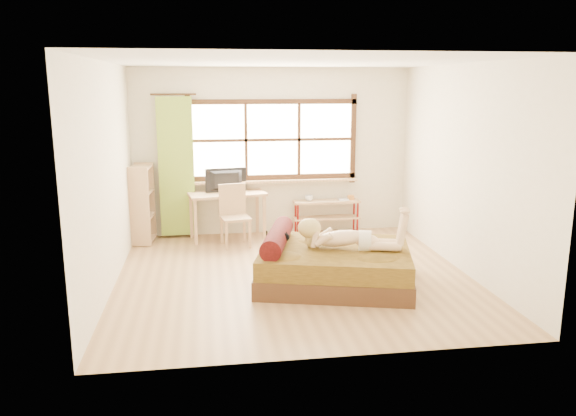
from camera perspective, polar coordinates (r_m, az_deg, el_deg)
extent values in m
plane|color=#9E754C|center=(7.33, 0.58, -6.90)|extent=(4.50, 4.50, 0.00)
plane|color=white|center=(6.93, 0.63, 14.68)|extent=(4.50, 4.50, 0.00)
plane|color=silver|center=(9.21, -1.58, 5.71)|extent=(4.50, 0.00, 4.50)
plane|color=silver|center=(4.83, 4.75, -0.51)|extent=(4.50, 0.00, 4.50)
plane|color=silver|center=(7.02, -17.88, 2.99)|extent=(0.00, 4.50, 4.50)
plane|color=silver|center=(7.68, 17.47, 3.79)|extent=(0.00, 4.50, 4.50)
cube|color=#FFEDBF|center=(9.19, -1.58, 6.95)|extent=(2.60, 0.01, 1.30)
cube|color=tan|center=(9.20, -1.50, 2.75)|extent=(2.80, 0.16, 0.04)
cube|color=olive|center=(9.07, -11.28, 4.10)|extent=(0.55, 0.10, 2.20)
cube|color=#372610|center=(7.05, 4.76, -6.75)|extent=(2.16, 1.90, 0.23)
cube|color=#3D2D0E|center=(6.98, 4.79, -4.97)|extent=(2.11, 1.86, 0.23)
cylinder|color=black|center=(6.98, -1.08, -3.02)|extent=(0.57, 1.27, 0.26)
cube|color=tan|center=(8.95, -6.20, 1.42)|extent=(1.27, 0.75, 0.04)
cube|color=tan|center=(8.73, -9.37, -1.44)|extent=(0.06, 0.06, 0.72)
cube|color=tan|center=(8.95, -2.41, -0.94)|extent=(0.06, 0.06, 0.72)
cube|color=tan|center=(9.15, -9.80, -0.81)|extent=(0.06, 0.06, 0.72)
cube|color=tan|center=(9.36, -3.15, -0.34)|extent=(0.06, 0.06, 0.72)
imported|color=black|center=(8.97, -6.25, 2.80)|extent=(0.67, 0.20, 0.38)
cube|color=tan|center=(8.58, -5.37, -1.02)|extent=(0.48, 0.48, 0.04)
cube|color=tan|center=(8.71, -5.68, 0.92)|extent=(0.42, 0.11, 0.48)
cube|color=tan|center=(8.43, -6.26, -2.90)|extent=(0.05, 0.05, 0.42)
cube|color=tan|center=(8.51, -3.89, -2.71)|extent=(0.05, 0.05, 0.42)
cube|color=tan|center=(8.77, -6.75, -2.30)|extent=(0.05, 0.05, 0.42)
cube|color=tan|center=(8.85, -4.47, -2.13)|extent=(0.05, 0.05, 0.42)
cube|color=tan|center=(9.31, 3.95, 0.66)|extent=(1.11, 0.29, 0.04)
cube|color=tan|center=(9.37, 3.92, -0.98)|extent=(1.11, 0.29, 0.03)
cylinder|color=maroon|center=(9.16, 1.01, -1.15)|extent=(0.03, 0.03, 0.55)
cylinder|color=maroon|center=(9.39, 7.08, -0.91)|extent=(0.03, 0.03, 0.55)
cylinder|color=maroon|center=(9.37, 0.77, -0.84)|extent=(0.03, 0.03, 0.55)
cylinder|color=maroon|center=(9.60, 6.71, -0.61)|extent=(0.03, 0.03, 0.55)
cube|color=orange|center=(9.40, 6.41, 1.07)|extent=(0.09, 0.09, 0.07)
imported|color=gray|center=(9.24, 2.14, 1.02)|extent=(0.13, 0.13, 0.10)
imported|color=gray|center=(9.35, 5.15, 0.86)|extent=(0.17, 0.22, 0.02)
cube|color=tan|center=(9.13, -14.37, -3.07)|extent=(0.34, 0.52, 0.03)
cube|color=tan|center=(9.04, -14.50, -0.74)|extent=(0.34, 0.52, 0.03)
cube|color=tan|center=(8.96, -14.63, 1.62)|extent=(0.34, 0.52, 0.03)
cube|color=tan|center=(8.90, -14.77, 4.03)|extent=(0.34, 0.52, 0.03)
cube|color=tan|center=(8.76, -14.87, 0.10)|extent=(0.30, 0.05, 1.22)
cube|color=tan|center=(9.24, -14.28, 0.76)|extent=(0.30, 0.05, 1.22)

